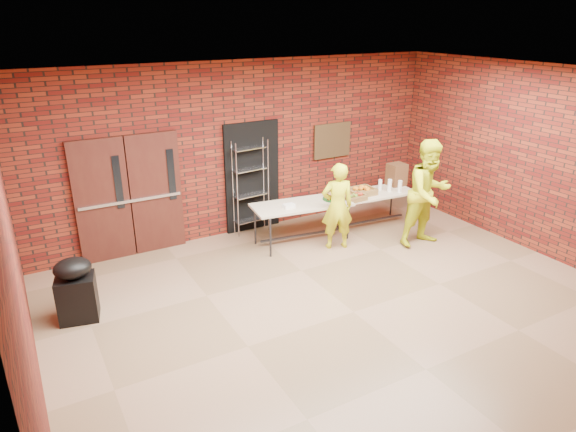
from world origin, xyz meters
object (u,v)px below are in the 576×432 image
object	(u,v)px
table_left	(302,207)
covered_grill	(76,289)
wire_rack	(251,187)
volunteer_man	(429,193)
coffee_dispenser	(397,174)
table_right	(372,196)
volunteer_woman	(337,206)

from	to	relation	value
table_left	covered_grill	world-z (taller)	covered_grill
table_left	covered_grill	xyz separation A→B (m)	(-4.00, -0.73, -0.22)
wire_rack	volunteer_man	size ratio (longest dim) A/B	0.93
volunteer_man	wire_rack	bearing A→B (deg)	141.35
wire_rack	covered_grill	world-z (taller)	wire_rack
coffee_dispenser	covered_grill	bearing A→B (deg)	-172.34
coffee_dispenser	volunteer_man	size ratio (longest dim) A/B	0.23
covered_grill	volunteer_man	distance (m)	5.95
table_left	table_right	bearing A→B (deg)	5.96
wire_rack	volunteer_woman	world-z (taller)	wire_rack
wire_rack	covered_grill	bearing A→B (deg)	-160.30
table_left	volunteer_man	distance (m)	2.27
covered_grill	table_left	bearing A→B (deg)	22.96
table_right	coffee_dispenser	bearing A→B (deg)	16.75
covered_grill	wire_rack	bearing A→B (deg)	37.68
wire_rack	volunteer_woman	xyz separation A→B (m)	(1.02, -1.38, -0.12)
table_right	covered_grill	distance (m)	5.61
wire_rack	table_left	xyz separation A→B (m)	(0.60, -0.86, -0.22)
table_right	volunteer_woman	size ratio (longest dim) A/B	1.11
covered_grill	volunteer_man	size ratio (longest dim) A/B	0.47
table_right	coffee_dispenser	xyz separation A→B (m)	(0.73, 0.16, 0.28)
volunteer_man	covered_grill	bearing A→B (deg)	175.98
table_right	coffee_dispenser	distance (m)	0.79
table_left	volunteer_man	size ratio (longest dim) A/B	0.97
coffee_dispenser	covered_grill	distance (m)	6.36
volunteer_man	volunteer_woman	bearing A→B (deg)	156.72
coffee_dispenser	table_left	bearing A→B (deg)	-177.14
table_right	volunteer_man	distance (m)	1.24
coffee_dispenser	volunteer_man	xyz separation A→B (m)	(-0.38, -1.30, 0.05)
coffee_dispenser	volunteer_man	bearing A→B (deg)	-106.19
table_right	volunteer_woman	distance (m)	1.26
table_left	volunteer_woman	world-z (taller)	volunteer_woman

